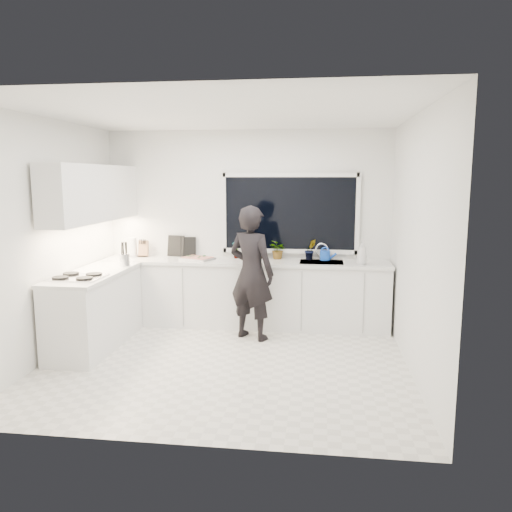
# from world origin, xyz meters

# --- Properties ---
(floor) EXTENTS (4.00, 3.50, 0.02)m
(floor) POSITION_xyz_m (0.00, 0.00, -0.01)
(floor) COLOR beige
(floor) RESTS_ON ground
(wall_back) EXTENTS (4.00, 0.02, 2.70)m
(wall_back) POSITION_xyz_m (0.00, 1.76, 1.35)
(wall_back) COLOR white
(wall_back) RESTS_ON ground
(wall_left) EXTENTS (0.02, 3.50, 2.70)m
(wall_left) POSITION_xyz_m (-2.01, 0.00, 1.35)
(wall_left) COLOR white
(wall_left) RESTS_ON ground
(wall_right) EXTENTS (0.02, 3.50, 2.70)m
(wall_right) POSITION_xyz_m (2.01, 0.00, 1.35)
(wall_right) COLOR white
(wall_right) RESTS_ON ground
(ceiling) EXTENTS (4.00, 3.50, 0.02)m
(ceiling) POSITION_xyz_m (0.00, 0.00, 2.71)
(ceiling) COLOR white
(ceiling) RESTS_ON wall_back
(window) EXTENTS (1.80, 0.02, 1.00)m
(window) POSITION_xyz_m (0.60, 1.73, 1.55)
(window) COLOR black
(window) RESTS_ON wall_back
(base_cabinets_back) EXTENTS (3.92, 0.58, 0.88)m
(base_cabinets_back) POSITION_xyz_m (0.00, 1.45, 0.44)
(base_cabinets_back) COLOR white
(base_cabinets_back) RESTS_ON floor
(base_cabinets_left) EXTENTS (0.58, 1.60, 0.88)m
(base_cabinets_left) POSITION_xyz_m (-1.67, 0.35, 0.44)
(base_cabinets_left) COLOR white
(base_cabinets_left) RESTS_ON floor
(countertop_back) EXTENTS (3.94, 0.62, 0.04)m
(countertop_back) POSITION_xyz_m (0.00, 1.44, 0.90)
(countertop_back) COLOR silver
(countertop_back) RESTS_ON base_cabinets_back
(countertop_left) EXTENTS (0.62, 1.60, 0.04)m
(countertop_left) POSITION_xyz_m (-1.67, 0.35, 0.90)
(countertop_left) COLOR silver
(countertop_left) RESTS_ON base_cabinets_left
(upper_cabinets) EXTENTS (0.34, 2.10, 0.70)m
(upper_cabinets) POSITION_xyz_m (-1.79, 0.70, 1.85)
(upper_cabinets) COLOR white
(upper_cabinets) RESTS_ON wall_left
(sink) EXTENTS (0.58, 0.42, 0.14)m
(sink) POSITION_xyz_m (1.05, 1.45, 0.87)
(sink) COLOR silver
(sink) RESTS_ON countertop_back
(faucet) EXTENTS (0.03, 0.03, 0.22)m
(faucet) POSITION_xyz_m (1.05, 1.65, 1.03)
(faucet) COLOR silver
(faucet) RESTS_ON countertop_back
(stovetop) EXTENTS (0.56, 0.48, 0.03)m
(stovetop) POSITION_xyz_m (-1.69, -0.00, 0.94)
(stovetop) COLOR black
(stovetop) RESTS_ON countertop_left
(person) EXTENTS (0.73, 0.63, 1.70)m
(person) POSITION_xyz_m (0.17, 0.90, 0.85)
(person) COLOR black
(person) RESTS_ON floor
(pizza_tray) EXTENTS (0.50, 0.44, 0.03)m
(pizza_tray) POSITION_xyz_m (-0.65, 1.42, 0.94)
(pizza_tray) COLOR #B2B3B7
(pizza_tray) RESTS_ON countertop_back
(pizza) EXTENTS (0.45, 0.39, 0.01)m
(pizza) POSITION_xyz_m (-0.65, 1.42, 0.95)
(pizza) COLOR red
(pizza) RESTS_ON pizza_tray
(watering_can) EXTENTS (0.17, 0.17, 0.13)m
(watering_can) POSITION_xyz_m (1.10, 1.61, 0.98)
(watering_can) COLOR blue
(watering_can) RESTS_ON countertop_back
(paper_towel_roll) EXTENTS (0.14, 0.14, 0.26)m
(paper_towel_roll) POSITION_xyz_m (-1.63, 1.55, 1.05)
(paper_towel_roll) COLOR silver
(paper_towel_roll) RESTS_ON countertop_back
(knife_block) EXTENTS (0.15, 0.12, 0.22)m
(knife_block) POSITION_xyz_m (-1.49, 1.59, 1.03)
(knife_block) COLOR brown
(knife_block) RESTS_ON countertop_back
(utensil_crock) EXTENTS (0.17, 0.17, 0.16)m
(utensil_crock) POSITION_xyz_m (-1.45, 0.80, 1.00)
(utensil_crock) COLOR silver
(utensil_crock) RESTS_ON countertop_left
(picture_frame_large) EXTENTS (0.22, 0.05, 0.28)m
(picture_frame_large) POSITION_xyz_m (-0.85, 1.69, 1.06)
(picture_frame_large) COLOR black
(picture_frame_large) RESTS_ON countertop_back
(picture_frame_small) EXTENTS (0.25, 0.05, 0.30)m
(picture_frame_small) POSITION_xyz_m (-1.04, 1.69, 1.07)
(picture_frame_small) COLOR black
(picture_frame_small) RESTS_ON countertop_back
(herb_plants) EXTENTS (1.21, 0.31, 0.31)m
(herb_plants) POSITION_xyz_m (0.36, 1.61, 1.06)
(herb_plants) COLOR #26662D
(herb_plants) RESTS_ON countertop_back
(soap_bottles) EXTENTS (0.16, 0.16, 0.32)m
(soap_bottles) POSITION_xyz_m (1.57, 1.30, 1.07)
(soap_bottles) COLOR #D8BF66
(soap_bottles) RESTS_ON countertop_back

